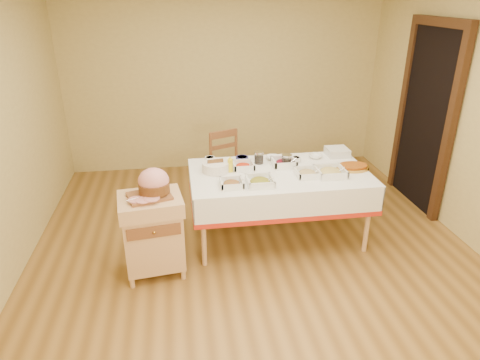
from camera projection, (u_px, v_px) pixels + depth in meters
name	position (u px, v px, depth m)	size (l,w,h in m)	color
room_shell	(257.00, 131.00, 3.84)	(5.00, 5.00, 5.00)	olive
doorway	(426.00, 115.00, 5.03)	(0.09, 1.10, 2.20)	black
dining_table	(279.00, 186.00, 4.43)	(1.82, 1.02, 0.76)	tan
butcher_cart	(153.00, 231.00, 3.90)	(0.61, 0.53, 0.79)	tan
dining_chair	(229.00, 168.00, 5.21)	(0.53, 0.52, 0.92)	brown
ham_on_board	(153.00, 184.00, 3.76)	(0.39, 0.37, 0.26)	brown
serving_dish_a	(232.00, 183.00, 4.03)	(0.22, 0.21, 0.09)	white
serving_dish_b	(260.00, 181.00, 4.07)	(0.25, 0.25, 0.10)	white
serving_dish_c	(308.00, 173.00, 4.26)	(0.23, 0.23, 0.09)	white
serving_dish_d	(330.00, 172.00, 4.28)	(0.28, 0.28, 0.11)	white
serving_dish_e	(243.00, 166.00, 4.43)	(0.22, 0.21, 0.10)	white
serving_dish_f	(284.00, 163.00, 4.50)	(0.25, 0.24, 0.12)	white
small_bowl_left	(210.00, 159.00, 4.63)	(0.11, 0.11, 0.05)	white
small_bowl_mid	(242.00, 159.00, 4.61)	(0.14, 0.14, 0.06)	navy
small_bowl_right	(296.00, 159.00, 4.61)	(0.11, 0.11, 0.05)	white
bowl_white_imported	(273.00, 158.00, 4.69)	(0.15, 0.15, 0.04)	white
bowl_small_imported	(315.00, 156.00, 4.72)	(0.14, 0.14, 0.05)	white
preserve_jar_left	(259.00, 158.00, 4.56)	(0.10, 0.10, 0.13)	silver
preserve_jar_right	(287.00, 161.00, 4.47)	(0.11, 0.11, 0.13)	silver
mustard_bottle	(230.00, 165.00, 4.34)	(0.05, 0.05, 0.17)	yellow
bread_basket	(216.00, 167.00, 4.35)	(0.27, 0.27, 0.12)	white
plate_stack	(337.00, 152.00, 4.79)	(0.23, 0.23, 0.08)	white
brass_platter	(353.00, 167.00, 4.43)	(0.35, 0.25, 0.05)	#B68633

